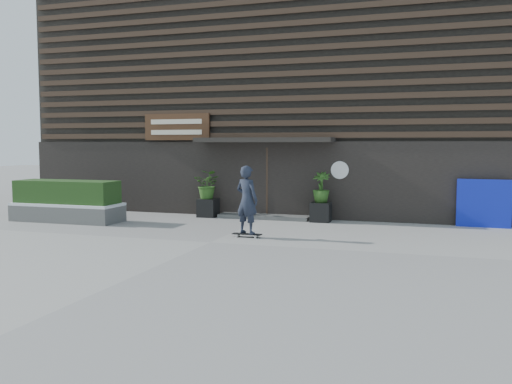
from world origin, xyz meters
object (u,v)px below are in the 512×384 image
(skateboarder, at_px, (247,200))
(planter_pot_left, at_px, (208,208))
(planter_pot_right, at_px, (321,212))
(raised_bed, at_px, (67,213))
(blue_tarp, at_px, (484,203))

(skateboarder, bearing_deg, planter_pot_left, 126.42)
(planter_pot_left, xyz_separation_m, skateboarder, (2.53, -3.42, 0.67))
(planter_pot_right, xyz_separation_m, raised_bed, (-7.61, -2.31, -0.05))
(skateboarder, bearing_deg, raised_bed, 170.00)
(planter_pot_left, relative_size, planter_pot_right, 1.00)
(planter_pot_left, distance_m, planter_pot_right, 3.80)
(raised_bed, xyz_separation_m, skateboarder, (6.34, -1.12, 0.72))
(blue_tarp, bearing_deg, skateboarder, -144.91)
(planter_pot_left, xyz_separation_m, blue_tarp, (8.52, 0.30, 0.40))
(planter_pot_left, height_order, skateboarder, skateboarder)
(skateboarder, bearing_deg, blue_tarp, 31.84)
(planter_pot_left, height_order, planter_pot_right, same)
(planter_pot_left, relative_size, skateboarder, 0.32)
(planter_pot_right, xyz_separation_m, blue_tarp, (4.72, 0.30, 0.40))
(planter_pot_left, distance_m, skateboarder, 4.31)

